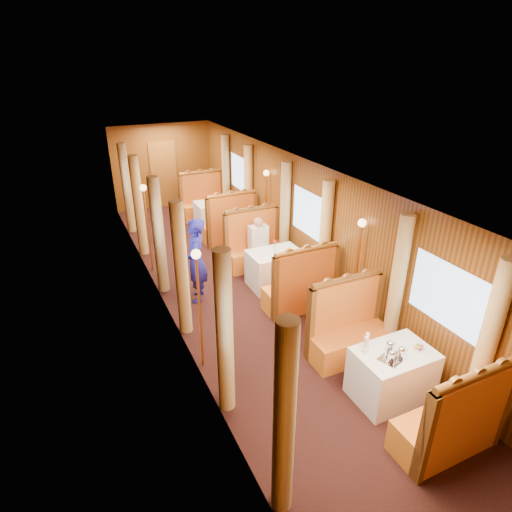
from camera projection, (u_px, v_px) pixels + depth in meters
floor at (242, 292)px, 8.61m from camera, size 3.00×12.00×0.01m
ceiling at (239, 170)px, 7.53m from camera, size 3.00×12.00×0.01m
wall_far at (163, 166)px, 12.98m from camera, size 3.00×0.01×2.50m
wall_left at (162, 249)px, 7.50m from camera, size 0.01×12.00×2.50m
wall_right at (309, 223)px, 8.64m from camera, size 0.01×12.00×2.50m
doorway_far at (164, 174)px, 13.06m from camera, size 0.80×0.04×2.00m
table_near at (392, 374)px, 5.87m from camera, size 1.05×0.72×0.75m
banquette_near_fwd at (451, 424)px, 5.02m from camera, size 1.30×0.55×1.34m
banquette_near_aft at (348, 332)px, 6.68m from camera, size 1.30×0.55×1.34m
table_mid at (275, 269)px, 8.73m from camera, size 1.05×0.72×0.75m
banquette_mid_fwd at (300, 289)px, 7.88m from camera, size 1.30×0.55×1.34m
banquette_mid_aft at (254, 248)px, 9.54m from camera, size 1.30×0.55×1.34m
table_far at (216, 215)px, 11.59m from camera, size 1.05×0.72×0.75m
banquette_far_fwd at (230, 226)px, 10.74m from camera, size 1.30×0.55×1.34m
banquette_far_aft at (204, 203)px, 12.40m from camera, size 1.30×0.55×1.34m
tea_tray at (392, 358)px, 5.58m from camera, size 0.41×0.36×0.01m
teapot_left at (392, 357)px, 5.51m from camera, size 0.19×0.17×0.13m
teapot_right at (401, 354)px, 5.58m from camera, size 0.18×0.14×0.13m
teapot_back at (390, 348)px, 5.67m from camera, size 0.18×0.14×0.14m
fruit_plate at (419, 348)px, 5.76m from camera, size 0.20×0.20×0.05m
cup_inboard at (365, 347)px, 5.64m from camera, size 0.08×0.08×0.26m
cup_outboard at (367, 343)px, 5.71m from camera, size 0.08×0.08×0.26m
rose_vase_mid at (275, 244)px, 8.51m from camera, size 0.06×0.06×0.36m
rose_vase_far at (214, 196)px, 11.37m from camera, size 0.06×0.06×0.36m
window_left_near at (241, 355)px, 4.55m from camera, size 0.01×1.20×0.90m
curtain_left_near_a at (284, 423)px, 4.07m from camera, size 0.22×0.22×2.35m
curtain_left_near_b at (225, 335)px, 5.35m from camera, size 0.22×0.22×2.35m
window_right_near at (446, 295)px, 5.69m from camera, size 0.01×1.20×0.90m
curtain_right_near_a at (486, 347)px, 5.13m from camera, size 0.22×0.22×2.35m
curtain_right_near_b at (397, 288)px, 6.40m from camera, size 0.22×0.22×2.35m
window_left_mid at (162, 239)px, 7.41m from camera, size 0.01×1.20×0.90m
curtain_left_mid_a at (181, 270)px, 6.94m from camera, size 0.22×0.22×2.35m
curtain_left_mid_b at (159, 236)px, 8.21m from camera, size 0.22×0.22×2.35m
window_right_mid at (309, 214)px, 8.55m from camera, size 0.01×1.20×0.90m
curtain_right_mid_a at (325, 241)px, 7.99m from camera, size 0.22×0.22×2.35m
curtain_right_mid_b at (285, 215)px, 9.26m from camera, size 0.22×0.22×2.35m
window_left_far at (127, 187)px, 10.28m from camera, size 0.01×1.20×0.90m
curtain_left_far_a at (139, 207)px, 9.80m from camera, size 0.22×0.22×2.35m
curtain_left_far_b at (127, 189)px, 11.07m from camera, size 0.22×0.22×2.35m
window_right_far at (240, 173)px, 11.41m from camera, size 0.01×1.20×0.90m
curtain_right_far_a at (248, 192)px, 10.85m from camera, size 0.22×0.22×2.35m
curtain_right_far_b at (226, 177)px, 12.13m from camera, size 0.22×0.22×2.35m
sconce_left_fore at (198, 286)px, 6.04m from camera, size 0.14×0.14×1.95m
sconce_right_fore at (359, 251)px, 7.11m from camera, size 0.14×0.14×1.95m
sconce_left_aft at (146, 211)px, 8.91m from camera, size 0.14×0.14×1.95m
sconce_right_aft at (266, 194)px, 9.98m from camera, size 0.14×0.14×1.95m
steward at (196, 261)px, 8.04m from camera, size 0.59×0.71×1.66m
passenger at (259, 239)px, 9.21m from camera, size 0.40×0.44×0.76m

